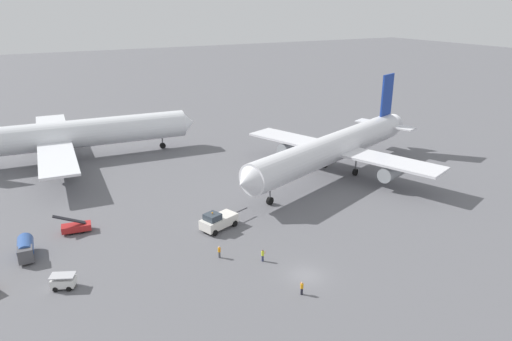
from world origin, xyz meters
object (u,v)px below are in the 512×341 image
at_px(gse_belt_loader_portside, 76,227).
at_px(gse_baggage_cart_trailing, 63,281).
at_px(airliner_being_pushed, 333,148).
at_px(pushback_tug, 218,221).
at_px(ground_crew_wing_walker_right, 263,255).
at_px(ground_crew_marshaller_foreground, 219,252).
at_px(airliner_at_gate_left, 64,136).
at_px(ground_crew_ramp_agent_by_cones, 302,288).
at_px(gse_fuel_bowser_stubby, 25,248).

bearing_deg(gse_belt_loader_portside, gse_baggage_cart_trailing, -103.78).
xyz_separation_m(airliner_being_pushed, pushback_tug, (-28.25, -10.40, -4.10)).
distance_m(pushback_tug, ground_crew_wing_walker_right, 11.07).
height_order(gse_belt_loader_portside, ground_crew_marshaller_foreground, gse_belt_loader_portside).
bearing_deg(airliner_at_gate_left, ground_crew_marshaller_foreground, -77.22).
relative_size(airliner_being_pushed, ground_crew_marshaller_foreground, 29.29).
bearing_deg(ground_crew_marshaller_foreground, ground_crew_ramp_agent_by_cones, -67.71).
xyz_separation_m(airliner_being_pushed, ground_crew_ramp_agent_by_cones, (-26.61, -29.78, -4.54)).
distance_m(gse_fuel_bowser_stubby, gse_baggage_cart_trailing, 10.11).
bearing_deg(airliner_at_gate_left, ground_crew_wing_walker_right, -73.60).
height_order(airliner_at_gate_left, ground_crew_ramp_agent_by_cones, airliner_at_gate_left).
bearing_deg(gse_belt_loader_portside, ground_crew_wing_walker_right, -45.09).
bearing_deg(ground_crew_marshaller_foreground, airliner_being_pushed, 29.74).
bearing_deg(ground_crew_marshaller_foreground, pushback_tug, 67.08).
distance_m(airliner_being_pushed, ground_crew_marshaller_foreground, 36.51).
bearing_deg(airliner_being_pushed, airliner_at_gate_left, 142.22).
bearing_deg(airliner_being_pushed, gse_fuel_bowser_stubby, -173.37).
height_order(gse_fuel_bowser_stubby, ground_crew_wing_walker_right, gse_fuel_bowser_stubby).
xyz_separation_m(gse_fuel_bowser_stubby, gse_belt_loader_portside, (6.75, 4.46, -0.51)).
relative_size(airliner_at_gate_left, ground_crew_marshaller_foreground, 32.97).
bearing_deg(ground_crew_marshaller_foreground, gse_belt_loader_portside, 132.96).
bearing_deg(ground_crew_marshaller_foreground, airliner_at_gate_left, 102.78).
height_order(gse_belt_loader_portside, ground_crew_wing_walker_right, gse_belt_loader_portside).
relative_size(pushback_tug, ground_crew_ramp_agent_by_cones, 5.39).
relative_size(pushback_tug, ground_crew_wing_walker_right, 5.35).
xyz_separation_m(gse_baggage_cart_trailing, ground_crew_wing_walker_right, (23.03, -5.64, -0.01)).
bearing_deg(gse_fuel_bowser_stubby, ground_crew_wing_walker_right, -29.97).
distance_m(airliner_being_pushed, ground_crew_wing_walker_right, 34.73).
xyz_separation_m(airliner_at_gate_left, pushback_tug, (14.86, -43.81, -3.98)).
distance_m(gse_fuel_bowser_stubby, ground_crew_marshaller_foreground, 24.84).
xyz_separation_m(ground_crew_wing_walker_right, ground_crew_ramp_agent_by_cones, (0.37, -8.39, -0.01)).
height_order(gse_fuel_bowser_stubby, gse_belt_loader_portside, gse_belt_loader_portside).
distance_m(airliner_being_pushed, gse_belt_loader_portside, 46.83).
bearing_deg(ground_crew_wing_walker_right, airliner_being_pushed, 38.40).
relative_size(pushback_tug, ground_crew_marshaller_foreground, 5.24).
relative_size(pushback_tug, gse_fuel_bowser_stubby, 1.75).
bearing_deg(airliner_being_pushed, ground_crew_wing_walker_right, -141.60).
relative_size(gse_fuel_bowser_stubby, ground_crew_ramp_agent_by_cones, 3.09).
height_order(pushback_tug, ground_crew_marshaller_foreground, pushback_tug).
bearing_deg(airliner_at_gate_left, pushback_tug, -71.27).
bearing_deg(airliner_at_gate_left, airliner_being_pushed, -37.78).
xyz_separation_m(airliner_being_pushed, gse_belt_loader_portside, (-46.57, -1.74, -4.55)).
xyz_separation_m(gse_belt_loader_portside, ground_crew_ramp_agent_by_cones, (19.96, -28.04, 0.02)).
bearing_deg(gse_belt_loader_portside, gse_fuel_bowser_stubby, -146.51).
height_order(airliner_being_pushed, ground_crew_ramp_agent_by_cones, airliner_being_pushed).
bearing_deg(gse_belt_loader_portside, ground_crew_marshaller_foreground, -47.04).
height_order(gse_fuel_bowser_stubby, ground_crew_marshaller_foreground, gse_fuel_bowser_stubby).
relative_size(gse_fuel_bowser_stubby, gse_belt_loader_portside, 0.99).
height_order(gse_baggage_cart_trailing, ground_crew_wing_walker_right, gse_baggage_cart_trailing).
bearing_deg(ground_crew_ramp_agent_by_cones, ground_crew_marshaller_foreground, 112.29).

